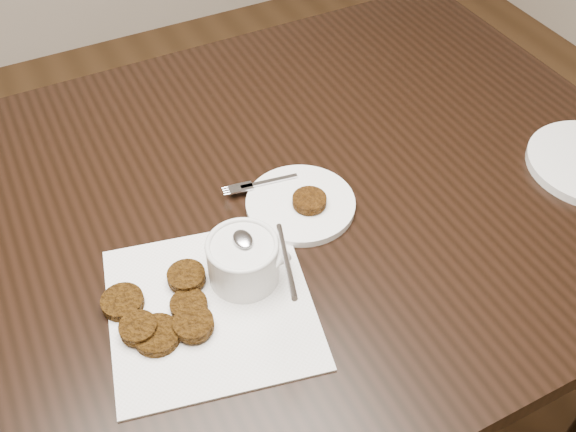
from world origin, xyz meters
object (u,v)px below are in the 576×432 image
(napkin, at_px, (211,307))
(sauce_ramekin, at_px, (242,244))
(table, at_px, (241,341))
(plate_with_patty, at_px, (301,201))

(napkin, distance_m, sauce_ramekin, 0.10)
(table, distance_m, sauce_ramekin, 0.47)
(plate_with_patty, bearing_deg, napkin, -149.65)
(napkin, bearing_deg, plate_with_patty, 30.35)
(napkin, relative_size, sauce_ramekin, 2.00)
(table, height_order, plate_with_patty, plate_with_patty)
(table, distance_m, plate_with_patty, 0.40)
(sauce_ramekin, height_order, plate_with_patty, sauce_ramekin)
(table, distance_m, napkin, 0.42)
(table, height_order, sauce_ramekin, sauce_ramekin)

